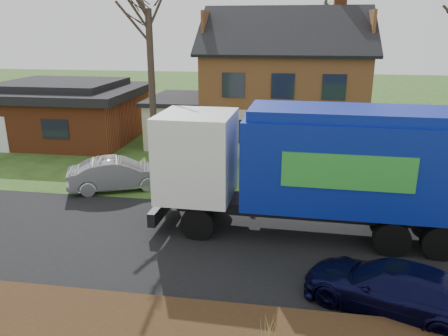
# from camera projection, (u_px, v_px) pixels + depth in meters

# --- Properties ---
(ground) EXTENTS (120.00, 120.00, 0.00)m
(ground) POSITION_uv_depth(u_px,v_px,m) (208.00, 244.00, 14.55)
(ground) COLOR #2B4818
(ground) RESTS_ON ground
(road) EXTENTS (80.00, 7.00, 0.02)m
(road) POSITION_uv_depth(u_px,v_px,m) (208.00, 243.00, 14.55)
(road) COLOR black
(road) RESTS_ON ground
(main_house) EXTENTS (12.95, 8.95, 9.26)m
(main_house) POSITION_uv_depth(u_px,v_px,m) (276.00, 78.00, 26.19)
(main_house) COLOR beige
(main_house) RESTS_ON ground
(ranch_house) EXTENTS (9.80, 8.20, 3.70)m
(ranch_house) POSITION_uv_depth(u_px,v_px,m) (63.00, 111.00, 28.03)
(ranch_house) COLOR brown
(ranch_house) RESTS_ON ground
(garbage_truck) EXTENTS (10.42, 3.02, 4.44)m
(garbage_truck) POSITION_uv_depth(u_px,v_px,m) (315.00, 163.00, 14.57)
(garbage_truck) COLOR black
(garbage_truck) RESTS_ON ground
(silver_sedan) EXTENTS (4.54, 3.09, 1.42)m
(silver_sedan) POSITION_uv_depth(u_px,v_px,m) (118.00, 174.00, 19.32)
(silver_sedan) COLOR #A5A9AD
(silver_sedan) RESTS_ON ground
(navy_wagon) EXTENTS (4.77, 3.36, 1.28)m
(navy_wagon) POSITION_uv_depth(u_px,v_px,m) (392.00, 288.00, 10.94)
(navy_wagon) COLOR black
(navy_wagon) RESTS_ON ground
(grass_clump_mid) EXTENTS (0.33, 0.27, 0.92)m
(grass_clump_mid) POSITION_uv_depth(u_px,v_px,m) (271.00, 335.00, 9.07)
(grass_clump_mid) COLOR #A38948
(grass_clump_mid) RESTS_ON mulch_verge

